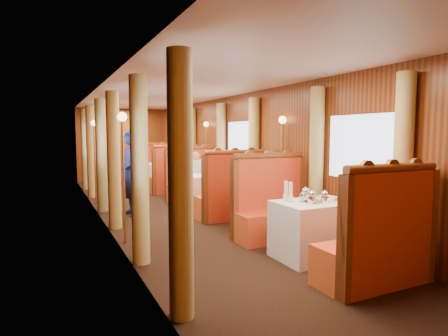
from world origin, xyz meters
TOP-DOWN VIEW (x-y plane):
  - floor at (0.00, 0.00)m, footprint 3.00×12.00m
  - ceiling at (0.00, 0.00)m, footprint 3.00×12.00m
  - wall_far at (0.00, 6.00)m, footprint 3.00×0.01m
  - wall_left at (-1.50, 0.00)m, footprint 0.01×12.00m
  - wall_right at (1.50, 0.00)m, footprint 0.01×12.00m
  - doorway_far at (0.00, 5.97)m, footprint 0.80×0.04m
  - table_near at (0.75, -3.50)m, footprint 1.05×0.72m
  - banquette_near_fwd at (0.75, -4.51)m, footprint 1.30×0.55m
  - banquette_near_aft at (0.75, -2.49)m, footprint 1.30×0.55m
  - table_mid at (0.75, 0.00)m, footprint 1.05×0.72m
  - banquette_mid_fwd at (0.75, -1.01)m, footprint 1.30×0.55m
  - banquette_mid_aft at (0.75, 1.01)m, footprint 1.30×0.55m
  - table_far at (0.75, 3.50)m, footprint 1.05×0.72m
  - banquette_far_fwd at (0.75, 2.49)m, footprint 1.30×0.55m
  - banquette_far_aft at (0.75, 4.51)m, footprint 1.30×0.55m
  - tea_tray at (0.69, -3.54)m, footprint 0.41×0.36m
  - teapot_left at (0.59, -3.61)m, footprint 0.16×0.12m
  - teapot_right at (0.76, -3.64)m, footprint 0.17×0.15m
  - teapot_back at (0.63, -3.44)m, footprint 0.18×0.13m
  - fruit_plate at (1.01, -3.64)m, footprint 0.24×0.24m
  - cup_inboard at (0.40, -3.41)m, footprint 0.08×0.08m
  - cup_outboard at (0.41, -3.29)m, footprint 0.08×0.08m
  - rose_vase_mid at (0.74, -0.01)m, footprint 0.06×0.06m
  - rose_vase_far at (0.76, 3.52)m, footprint 0.06×0.06m
  - window_left_near at (-1.49, -3.50)m, footprint 0.01×1.20m
  - curtain_left_near_a at (-1.38, -4.28)m, footprint 0.22×0.22m
  - curtain_left_near_b at (-1.38, -2.72)m, footprint 0.22×0.22m
  - window_right_near at (1.49, -3.50)m, footprint 0.01×1.20m
  - curtain_right_near_a at (1.38, -4.28)m, footprint 0.22×0.22m
  - curtain_right_near_b at (1.38, -2.72)m, footprint 0.22×0.22m
  - window_left_mid at (-1.49, 0.00)m, footprint 0.01×1.20m
  - curtain_left_mid_a at (-1.38, -0.78)m, footprint 0.22×0.22m
  - curtain_left_mid_b at (-1.38, 0.78)m, footprint 0.22×0.22m
  - window_right_mid at (1.49, 0.00)m, footprint 0.01×1.20m
  - curtain_right_mid_a at (1.38, -0.78)m, footprint 0.22×0.22m
  - curtain_right_mid_b at (1.38, 0.78)m, footprint 0.22×0.22m
  - window_left_far at (-1.49, 3.50)m, footprint 0.01×1.20m
  - curtain_left_far_a at (-1.38, 2.72)m, footprint 0.22×0.22m
  - curtain_left_far_b at (-1.38, 4.28)m, footprint 0.22×0.22m
  - window_right_far at (1.49, 3.50)m, footprint 0.01×1.20m
  - curtain_right_far_a at (1.38, 2.72)m, footprint 0.22×0.22m
  - curtain_right_far_b at (1.38, 4.28)m, footprint 0.22×0.22m
  - sconce_left_fore at (-1.40, -1.75)m, footprint 0.14×0.14m
  - sconce_right_fore at (1.40, -1.75)m, footprint 0.14×0.14m
  - sconce_left_aft at (-1.40, 1.75)m, footprint 0.14×0.14m
  - sconce_right_aft at (1.40, 1.75)m, footprint 0.14×0.14m
  - steward at (-0.90, 0.17)m, footprint 0.54×0.70m
  - passenger at (0.75, 0.81)m, footprint 0.40×0.44m

SIDE VIEW (x-z plane):
  - floor at x=0.00m, z-range -0.01..0.01m
  - table_near at x=0.75m, z-range 0.00..0.75m
  - table_mid at x=0.75m, z-range 0.00..0.75m
  - table_far at x=0.75m, z-range 0.00..0.75m
  - banquette_near_fwd at x=0.75m, z-range -0.25..1.09m
  - banquette_near_aft at x=0.75m, z-range -0.25..1.09m
  - banquette_mid_fwd at x=0.75m, z-range -0.25..1.09m
  - banquette_mid_aft at x=0.75m, z-range -0.25..1.09m
  - banquette_far_fwd at x=0.75m, z-range -0.25..1.09m
  - banquette_far_aft at x=0.75m, z-range -0.25..1.09m
  - passenger at x=0.75m, z-range 0.36..1.12m
  - tea_tray at x=0.69m, z-range 0.75..0.76m
  - fruit_plate at x=1.01m, z-range 0.74..0.80m
  - teapot_right at x=0.76m, z-range 0.75..0.87m
  - teapot_left at x=0.59m, z-range 0.75..0.88m
  - teapot_back at x=0.63m, z-range 0.75..0.89m
  - steward at x=-0.90m, z-range 0.00..1.70m
  - cup_inboard at x=0.40m, z-range 0.72..0.99m
  - cup_outboard at x=0.41m, z-range 0.72..0.99m
  - rose_vase_mid at x=0.74m, z-range 0.75..1.11m
  - rose_vase_far at x=0.76m, z-range 0.75..1.11m
  - doorway_far at x=0.00m, z-range 0.00..2.00m
  - curtain_left_near_a at x=-1.38m, z-range 0.00..2.35m
  - curtain_left_near_b at x=-1.38m, z-range 0.00..2.35m
  - curtain_right_near_a at x=1.38m, z-range 0.00..2.35m
  - curtain_right_near_b at x=1.38m, z-range 0.00..2.35m
  - curtain_left_mid_a at x=-1.38m, z-range 0.00..2.35m
  - curtain_left_mid_b at x=-1.38m, z-range 0.00..2.35m
  - curtain_right_mid_a at x=1.38m, z-range 0.00..2.35m
  - curtain_right_mid_b at x=1.38m, z-range 0.00..2.35m
  - curtain_left_far_a at x=-1.38m, z-range 0.00..2.35m
  - curtain_left_far_b at x=-1.38m, z-range 0.00..2.35m
  - curtain_right_far_a at x=1.38m, z-range 0.00..2.35m
  - curtain_right_far_b at x=1.38m, z-range 0.00..2.35m
  - wall_far at x=0.00m, z-range 0.00..2.50m
  - wall_left at x=-1.50m, z-range 0.00..2.50m
  - wall_right at x=1.50m, z-range 0.00..2.50m
  - sconce_left_fore at x=-1.40m, z-range 0.41..2.36m
  - sconce_right_fore at x=1.40m, z-range 0.41..2.36m
  - sconce_left_aft at x=-1.40m, z-range 0.41..2.36m
  - sconce_right_aft at x=1.40m, z-range 0.41..2.36m
  - window_left_near at x=-1.49m, z-range 1.00..1.90m
  - window_right_near at x=1.49m, z-range 1.00..1.90m
  - window_left_mid at x=-1.49m, z-range 1.00..1.90m
  - window_right_mid at x=1.49m, z-range 1.00..1.90m
  - window_left_far at x=-1.49m, z-range 1.00..1.90m
  - window_right_far at x=1.49m, z-range 1.00..1.90m
  - ceiling at x=0.00m, z-range 2.49..2.51m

